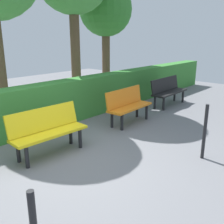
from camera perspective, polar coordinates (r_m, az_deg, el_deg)
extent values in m
plane|color=slate|center=(4.64, -9.11, -11.01)|extent=(19.07, 19.07, 0.00)
cube|color=black|center=(8.33, 12.63, 4.23)|extent=(1.58, 0.45, 0.05)
cube|color=black|center=(8.37, 11.58, 5.99)|extent=(1.57, 0.15, 0.42)
cylinder|color=black|center=(8.87, 15.34, 3.32)|extent=(0.07, 0.07, 0.39)
cylinder|color=black|center=(9.00, 13.61, 3.62)|extent=(0.07, 0.07, 0.39)
cylinder|color=black|center=(7.77, 11.29, 1.76)|extent=(0.07, 0.07, 0.39)
cylinder|color=black|center=(7.91, 9.40, 2.12)|extent=(0.07, 0.07, 0.39)
cube|color=orange|center=(6.45, 4.03, 1.06)|extent=(1.39, 0.47, 0.05)
cube|color=orange|center=(6.50, 2.70, 3.34)|extent=(1.38, 0.16, 0.42)
cylinder|color=black|center=(6.86, 7.60, -0.01)|extent=(0.07, 0.07, 0.39)
cylinder|color=black|center=(7.02, 5.52, 0.43)|extent=(0.07, 0.07, 0.39)
cylinder|color=black|center=(6.01, 2.20, -2.26)|extent=(0.07, 0.07, 0.39)
cylinder|color=black|center=(6.19, -0.02, -1.70)|extent=(0.07, 0.07, 0.39)
cube|color=yellow|center=(4.86, -13.44, -4.62)|extent=(1.45, 0.49, 0.05)
cube|color=yellow|center=(4.93, -14.83, -1.49)|extent=(1.43, 0.20, 0.42)
cylinder|color=black|center=(5.12, -7.04, -5.78)|extent=(0.07, 0.07, 0.39)
cylinder|color=black|center=(5.35, -9.09, -4.90)|extent=(0.07, 0.07, 0.39)
cylinder|color=black|center=(4.57, -18.23, -9.41)|extent=(0.07, 0.07, 0.39)
cylinder|color=black|center=(4.82, -19.94, -8.21)|extent=(0.07, 0.07, 0.39)
cube|color=#387F33|center=(6.46, -12.67, 1.74)|extent=(15.07, 0.52, 1.05)
cylinder|color=brown|center=(10.16, -1.33, 11.43)|extent=(0.30, 0.30, 2.47)
sphere|color=#337A2D|center=(10.17, -1.40, 21.66)|extent=(1.94, 1.94, 1.94)
cylinder|color=brown|center=(8.38, -8.03, 12.58)|extent=(0.30, 0.30, 3.16)
cylinder|color=brown|center=(7.49, -23.51, 10.23)|extent=(0.28, 0.28, 2.97)
cylinder|color=black|center=(4.84, 19.71, -4.16)|extent=(0.06, 0.06, 1.00)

